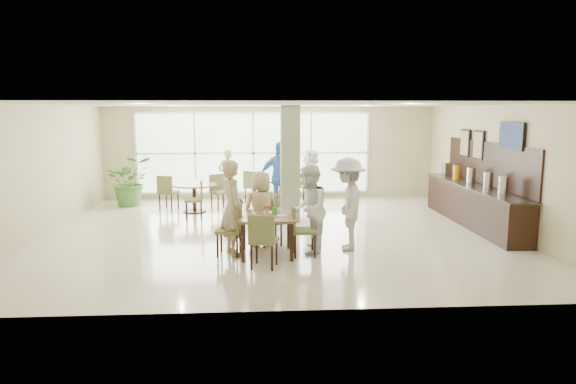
{
  "coord_description": "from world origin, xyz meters",
  "views": [
    {
      "loc": [
        -0.41,
        -11.08,
        2.68
      ],
      "look_at": [
        0.2,
        -1.2,
        1.1
      ],
      "focal_mm": 32.0,
      "sensor_mm": 36.0,
      "label": 1
    }
  ],
  "objects": [
    {
      "name": "teen_far",
      "position": [
        -0.33,
        -1.07,
        0.75
      ],
      "size": [
        0.83,
        0.63,
        1.5
      ],
      "primitive_type": "imported",
      "rotation": [
        0.0,
        0.0,
        3.5
      ],
      "color": "tan",
      "rests_on": "ground"
    },
    {
      "name": "main_table",
      "position": [
        -0.23,
        -1.77,
        0.67
      ],
      "size": [
        1.03,
        1.03,
        0.75
      ],
      "color": "brown",
      "rests_on": "ground"
    },
    {
      "name": "potted_plant",
      "position": [
        -3.98,
        3.54,
        0.7
      ],
      "size": [
        1.63,
        1.63,
        1.41
      ],
      "primitive_type": "imported",
      "rotation": [
        0.0,
        0.0,
        0.36
      ],
      "color": "#3D6E2C",
      "rests_on": "ground"
    },
    {
      "name": "round_table_left",
      "position": [
        -2.07,
        2.49,
        0.59
      ],
      "size": [
        1.18,
        1.18,
        0.75
      ],
      "color": "brown",
      "rests_on": "ground"
    },
    {
      "name": "chairs_table_left",
      "position": [
        -2.06,
        2.43,
        0.47
      ],
      "size": [
        2.01,
        1.78,
        0.95
      ],
      "color": "brown",
      "rests_on": "ground"
    },
    {
      "name": "teen_left",
      "position": [
        -0.86,
        -1.69,
        0.89
      ],
      "size": [
        0.63,
        0.76,
        1.79
      ],
      "primitive_type": "imported",
      "rotation": [
        0.0,
        0.0,
        1.94
      ],
      "color": "tan",
      "rests_on": "ground"
    },
    {
      "name": "teen_standing",
      "position": [
        1.34,
        -1.48,
        0.9
      ],
      "size": [
        0.79,
        1.23,
        1.8
      ],
      "primitive_type": "imported",
      "rotation": [
        0.0,
        0.0,
        -1.68
      ],
      "color": "#B5B6B8",
      "rests_on": "ground"
    },
    {
      "name": "chairs_main_table",
      "position": [
        -0.23,
        -1.78,
        0.47
      ],
      "size": [
        1.87,
        2.05,
        0.95
      ],
      "color": "brown",
      "rests_on": "ground"
    },
    {
      "name": "adult_b",
      "position": [
        1.11,
        3.21,
        0.8
      ],
      "size": [
        0.73,
        1.52,
        1.6
      ],
      "primitive_type": "imported",
      "rotation": [
        0.0,
        0.0,
        -1.51
      ],
      "color": "white",
      "rests_on": "ground"
    },
    {
      "name": "window_bank",
      "position": [
        -0.5,
        4.46,
        1.4
      ],
      "size": [
        7.0,
        0.04,
        7.0
      ],
      "color": "silver",
      "rests_on": "ground"
    },
    {
      "name": "adult_standing",
      "position": [
        -1.26,
        3.89,
        0.78
      ],
      "size": [
        0.68,
        0.58,
        1.57
      ],
      "primitive_type": "imported",
      "rotation": [
        0.0,
        0.0,
        3.57
      ],
      "color": "tan",
      "rests_on": "ground"
    },
    {
      "name": "chairs_table_right",
      "position": [
        0.28,
        3.37,
        0.47
      ],
      "size": [
        2.14,
        1.82,
        0.95
      ],
      "color": "brown",
      "rests_on": "ground"
    },
    {
      "name": "column",
      "position": [
        0.4,
        1.2,
        1.4
      ],
      "size": [
        0.45,
        0.45,
        2.8
      ],
      "primitive_type": "cube",
      "color": "#697752",
      "rests_on": "ground"
    },
    {
      "name": "ground",
      "position": [
        0.0,
        0.0,
        0.0
      ],
      "size": [
        10.0,
        10.0,
        0.0
      ],
      "primitive_type": "plane",
      "color": "beige",
      "rests_on": "ground"
    },
    {
      "name": "framed_art_a",
      "position": [
        4.95,
        1.0,
        1.85
      ],
      "size": [
        0.05,
        0.55,
        0.7
      ],
      "color": "black",
      "rests_on": "ground"
    },
    {
      "name": "adult_a",
      "position": [
        0.2,
        2.37,
        0.94
      ],
      "size": [
        1.15,
        0.72,
        1.88
      ],
      "primitive_type": "imported",
      "rotation": [
        0.0,
        0.0,
        -0.09
      ],
      "color": "#447ECC",
      "rests_on": "ground"
    },
    {
      "name": "tabletop_clutter",
      "position": [
        -0.24,
        -1.75,
        0.81
      ],
      "size": [
        0.72,
        0.76,
        0.21
      ],
      "color": "white",
      "rests_on": "main_table"
    },
    {
      "name": "room_shell",
      "position": [
        0.0,
        0.0,
        1.7
      ],
      "size": [
        10.0,
        10.0,
        10.0
      ],
      "color": "white",
      "rests_on": "ground"
    },
    {
      "name": "teen_right",
      "position": [
        0.58,
        -1.66,
        0.84
      ],
      "size": [
        0.79,
        0.93,
        1.68
      ],
      "primitive_type": "imported",
      "rotation": [
        0.0,
        0.0,
        -1.78
      ],
      "color": "white",
      "rests_on": "ground"
    },
    {
      "name": "wall_tv",
      "position": [
        4.94,
        -0.6,
        2.15
      ],
      "size": [
        0.06,
        1.0,
        0.58
      ],
      "color": "black",
      "rests_on": "ground"
    },
    {
      "name": "framed_art_b",
      "position": [
        4.95,
        1.8,
        1.85
      ],
      "size": [
        0.05,
        0.55,
        0.7
      ],
      "color": "black",
      "rests_on": "ground"
    },
    {
      "name": "buffet_counter",
      "position": [
        4.7,
        0.51,
        0.55
      ],
      "size": [
        0.64,
        4.7,
        1.95
      ],
      "color": "black",
      "rests_on": "ground"
    },
    {
      "name": "round_table_right",
      "position": [
        0.28,
        3.3,
        0.59
      ],
      "size": [
        1.18,
        1.18,
        0.75
      ],
      "color": "brown",
      "rests_on": "ground"
    }
  ]
}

